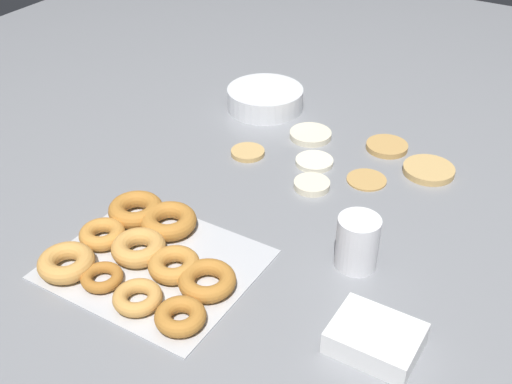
{
  "coord_description": "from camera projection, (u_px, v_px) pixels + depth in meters",
  "views": [
    {
      "loc": [
        0.51,
        -1.09,
        0.81
      ],
      "look_at": [
        -0.07,
        -0.14,
        0.04
      ],
      "focal_mm": 45.0,
      "sensor_mm": 36.0,
      "label": 1
    }
  ],
  "objects": [
    {
      "name": "pancake_2",
      "position": [
        310.0,
        135.0,
        1.62
      ],
      "size": [
        0.11,
        0.11,
        0.02
      ],
      "primitive_type": "cylinder",
      "color": "beige",
      "rests_on": "ground_plane"
    },
    {
      "name": "batter_bowl",
      "position": [
        265.0,
        99.0,
        1.74
      ],
      "size": [
        0.21,
        0.21,
        0.06
      ],
      "color": "white",
      "rests_on": "ground_plane"
    },
    {
      "name": "donut_tray",
      "position": [
        145.0,
        254.0,
        1.22
      ],
      "size": [
        0.37,
        0.32,
        0.04
      ],
      "color": "silver",
      "rests_on": "ground_plane"
    },
    {
      "name": "pancake_0",
      "position": [
        367.0,
        179.0,
        1.46
      ],
      "size": [
        0.09,
        0.09,
        0.01
      ],
      "primitive_type": "cylinder",
      "color": "tan",
      "rests_on": "ground_plane"
    },
    {
      "name": "pancake_4",
      "position": [
        248.0,
        152.0,
        1.56
      ],
      "size": [
        0.08,
        0.08,
        0.01
      ],
      "primitive_type": "cylinder",
      "color": "tan",
      "rests_on": "ground_plane"
    },
    {
      "name": "container_stack",
      "position": [
        375.0,
        338.0,
        1.04
      ],
      "size": [
        0.14,
        0.11,
        0.04
      ],
      "color": "white",
      "rests_on": "ground_plane"
    },
    {
      "name": "pancake_3",
      "position": [
        314.0,
        162.0,
        1.52
      ],
      "size": [
        0.09,
        0.09,
        0.01
      ],
      "primitive_type": "cylinder",
      "color": "silver",
      "rests_on": "ground_plane"
    },
    {
      "name": "paper_cup",
      "position": [
        357.0,
        242.0,
        1.2
      ],
      "size": [
        0.08,
        0.08,
        0.11
      ],
      "color": "white",
      "rests_on": "ground_plane"
    },
    {
      "name": "pancake_1",
      "position": [
        429.0,
        170.0,
        1.49
      ],
      "size": [
        0.12,
        0.12,
        0.02
      ],
      "primitive_type": "cylinder",
      "color": "tan",
      "rests_on": "ground_plane"
    },
    {
      "name": "pancake_6",
      "position": [
        313.0,
        185.0,
        1.44
      ],
      "size": [
        0.08,
        0.08,
        0.02
      ],
      "primitive_type": "cylinder",
      "color": "beige",
      "rests_on": "ground_plane"
    },
    {
      "name": "ground_plane",
      "position": [
        313.0,
        186.0,
        1.44
      ],
      "size": [
        3.0,
        3.0,
        0.0
      ],
      "primitive_type": "plane",
      "color": "gray"
    },
    {
      "name": "pancake_5",
      "position": [
        387.0,
        146.0,
        1.58
      ],
      "size": [
        0.1,
        0.1,
        0.01
      ],
      "primitive_type": "cylinder",
      "color": "tan",
      "rests_on": "ground_plane"
    }
  ]
}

